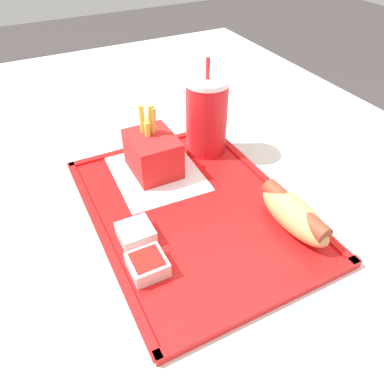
{
  "coord_description": "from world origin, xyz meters",
  "views": [
    {
      "loc": [
        0.43,
        -0.2,
        1.13
      ],
      "look_at": [
        0.05,
        -0.0,
        0.78
      ],
      "focal_mm": 35.0,
      "sensor_mm": 36.0,
      "label": 1
    }
  ],
  "objects_px": {
    "sauce_cup_mayo": "(136,233)",
    "hot_dog_far": "(294,214)",
    "soda_cup": "(206,116)",
    "fries_carton": "(153,153)",
    "sauce_cup_ketchup": "(148,264)"
  },
  "relations": [
    {
      "from": "hot_dog_far",
      "to": "fries_carton",
      "type": "bearing_deg",
      "value": -150.37
    },
    {
      "from": "soda_cup",
      "to": "hot_dog_far",
      "type": "relative_size",
      "value": 1.31
    },
    {
      "from": "hot_dog_far",
      "to": "fries_carton",
      "type": "relative_size",
      "value": 1.11
    },
    {
      "from": "soda_cup",
      "to": "fries_carton",
      "type": "height_order",
      "value": "soda_cup"
    },
    {
      "from": "soda_cup",
      "to": "hot_dog_far",
      "type": "distance_m",
      "value": 0.24
    },
    {
      "from": "fries_carton",
      "to": "sauce_cup_mayo",
      "type": "relative_size",
      "value": 2.57
    },
    {
      "from": "hot_dog_far",
      "to": "sauce_cup_ketchup",
      "type": "xyz_separation_m",
      "value": [
        -0.02,
        -0.21,
        -0.01
      ]
    },
    {
      "from": "soda_cup",
      "to": "sauce_cup_ketchup",
      "type": "height_order",
      "value": "soda_cup"
    },
    {
      "from": "fries_carton",
      "to": "sauce_cup_mayo",
      "type": "height_order",
      "value": "fries_carton"
    },
    {
      "from": "hot_dog_far",
      "to": "sauce_cup_ketchup",
      "type": "relative_size",
      "value": 2.85
    },
    {
      "from": "soda_cup",
      "to": "fries_carton",
      "type": "bearing_deg",
      "value": -80.52
    },
    {
      "from": "soda_cup",
      "to": "hot_dog_far",
      "type": "height_order",
      "value": "soda_cup"
    },
    {
      "from": "sauce_cup_mayo",
      "to": "hot_dog_far",
      "type": "bearing_deg",
      "value": 69.0
    },
    {
      "from": "soda_cup",
      "to": "fries_carton",
      "type": "relative_size",
      "value": 1.45
    },
    {
      "from": "fries_carton",
      "to": "sauce_cup_ketchup",
      "type": "height_order",
      "value": "fries_carton"
    }
  ]
}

